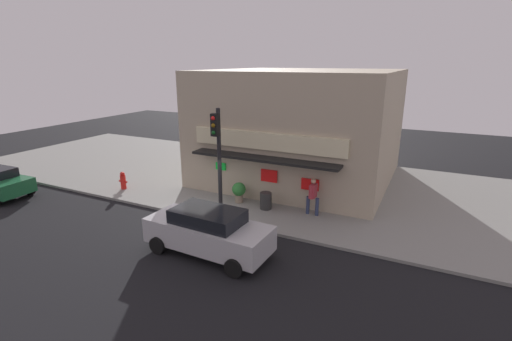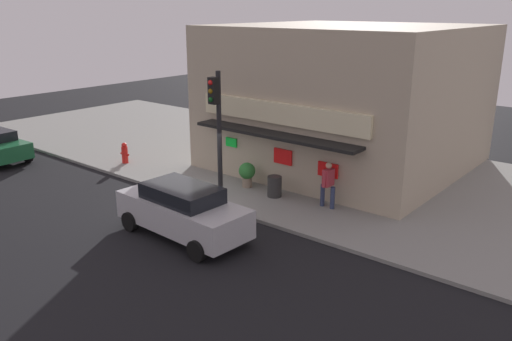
{
  "view_description": "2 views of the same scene",
  "coord_description": "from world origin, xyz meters",
  "px_view_note": "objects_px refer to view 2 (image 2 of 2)",
  "views": [
    {
      "loc": [
        8.96,
        -12.22,
        6.64
      ],
      "look_at": [
        1.69,
        2.57,
        1.74
      ],
      "focal_mm": 25.85,
      "sensor_mm": 36.0,
      "label": 1
    },
    {
      "loc": [
        13.6,
        -12.54,
        6.93
      ],
      "look_at": [
        2.16,
        1.33,
        1.28
      ],
      "focal_mm": 36.69,
      "sensor_mm": 36.0,
      "label": 2
    }
  ],
  "objects_px": {
    "trash_can": "(275,186)",
    "parked_car_silver": "(183,210)",
    "potted_plant_by_doorway": "(247,173)",
    "traffic_light": "(217,117)",
    "fire_hydrant": "(125,153)",
    "pedestrian": "(328,183)"
  },
  "relations": [
    {
      "from": "fire_hydrant",
      "to": "parked_car_silver",
      "type": "bearing_deg",
      "value": -24.92
    },
    {
      "from": "trash_can",
      "to": "pedestrian",
      "type": "relative_size",
      "value": 0.47
    },
    {
      "from": "traffic_light",
      "to": "parked_car_silver",
      "type": "xyz_separation_m",
      "value": [
        1.54,
        -3.22,
        -2.23
      ]
    },
    {
      "from": "trash_can",
      "to": "parked_car_silver",
      "type": "height_order",
      "value": "parked_car_silver"
    },
    {
      "from": "potted_plant_by_doorway",
      "to": "parked_car_silver",
      "type": "bearing_deg",
      "value": -74.37
    },
    {
      "from": "potted_plant_by_doorway",
      "to": "parked_car_silver",
      "type": "relative_size",
      "value": 0.21
    },
    {
      "from": "trash_can",
      "to": "pedestrian",
      "type": "bearing_deg",
      "value": 8.35
    },
    {
      "from": "fire_hydrant",
      "to": "trash_can",
      "type": "xyz_separation_m",
      "value": [
        7.94,
        0.83,
        -0.07
      ]
    },
    {
      "from": "traffic_light",
      "to": "parked_car_silver",
      "type": "bearing_deg",
      "value": -64.49
    },
    {
      "from": "trash_can",
      "to": "parked_car_silver",
      "type": "bearing_deg",
      "value": -92.75
    },
    {
      "from": "parked_car_silver",
      "to": "potted_plant_by_doorway",
      "type": "bearing_deg",
      "value": 105.63
    },
    {
      "from": "pedestrian",
      "to": "parked_car_silver",
      "type": "relative_size",
      "value": 0.36
    },
    {
      "from": "parked_car_silver",
      "to": "traffic_light",
      "type": "bearing_deg",
      "value": 115.51
    },
    {
      "from": "traffic_light",
      "to": "parked_car_silver",
      "type": "height_order",
      "value": "traffic_light"
    },
    {
      "from": "traffic_light",
      "to": "fire_hydrant",
      "type": "height_order",
      "value": "traffic_light"
    },
    {
      "from": "traffic_light",
      "to": "pedestrian",
      "type": "distance_m",
      "value": 4.64
    },
    {
      "from": "pedestrian",
      "to": "potted_plant_by_doorway",
      "type": "bearing_deg",
      "value": -177.86
    },
    {
      "from": "fire_hydrant",
      "to": "trash_can",
      "type": "distance_m",
      "value": 7.98
    },
    {
      "from": "traffic_light",
      "to": "potted_plant_by_doorway",
      "type": "xyz_separation_m",
      "value": [
        0.25,
        1.37,
        -2.4
      ]
    },
    {
      "from": "fire_hydrant",
      "to": "pedestrian",
      "type": "relative_size",
      "value": 0.57
    },
    {
      "from": "potted_plant_by_doorway",
      "to": "parked_car_silver",
      "type": "distance_m",
      "value": 4.77
    },
    {
      "from": "trash_can",
      "to": "pedestrian",
      "type": "xyz_separation_m",
      "value": [
        2.12,
        0.31,
        0.52
      ]
    }
  ]
}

